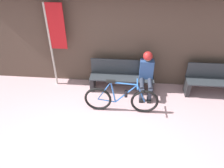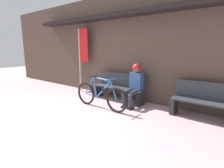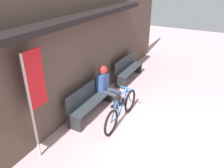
# 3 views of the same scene
# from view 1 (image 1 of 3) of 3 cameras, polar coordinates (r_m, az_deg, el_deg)

# --- Properties ---
(ground_plane) EXTENTS (24.00, 24.00, 0.00)m
(ground_plane) POSITION_cam_1_polar(r_m,az_deg,el_deg) (4.30, -5.79, -19.96)
(ground_plane) COLOR #C69EA3
(storefront_wall) EXTENTS (12.00, 0.56, 3.20)m
(storefront_wall) POSITION_cam_1_polar(r_m,az_deg,el_deg) (5.51, -1.82, 15.53)
(storefront_wall) COLOR #4C3D33
(storefront_wall) RESTS_ON ground_plane
(park_bench_near) EXTENTS (1.64, 0.42, 0.82)m
(park_bench_near) POSITION_cam_1_polar(r_m,az_deg,el_deg) (5.71, 2.59, 1.88)
(park_bench_near) COLOR #2D3338
(park_bench_near) RESTS_ON ground_plane
(bicycle) EXTENTS (1.71, 0.40, 0.86)m
(bicycle) POSITION_cam_1_polar(r_m,az_deg,el_deg) (5.02, 2.40, -4.02)
(bicycle) COLOR black
(bicycle) RESTS_ON ground_plane
(person_seated) EXTENTS (0.34, 0.66, 1.16)m
(person_seated) POSITION_cam_1_polar(r_m,az_deg,el_deg) (5.47, 9.02, 3.24)
(person_seated) COLOR #2D3342
(person_seated) RESTS_ON ground_plane
(park_bench_far) EXTENTS (1.52, 0.42, 0.82)m
(park_bench_far) POSITION_cam_1_polar(r_m,az_deg,el_deg) (6.14, 25.66, 0.56)
(park_bench_far) COLOR #2D3338
(park_bench_far) RESTS_ON ground_plane
(banner_pole) EXTENTS (0.45, 0.05, 2.21)m
(banner_pole) POSITION_cam_1_polar(r_m,az_deg,el_deg) (5.59, -14.83, 12.27)
(banner_pole) COLOR #B7B2A8
(banner_pole) RESTS_ON ground_plane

